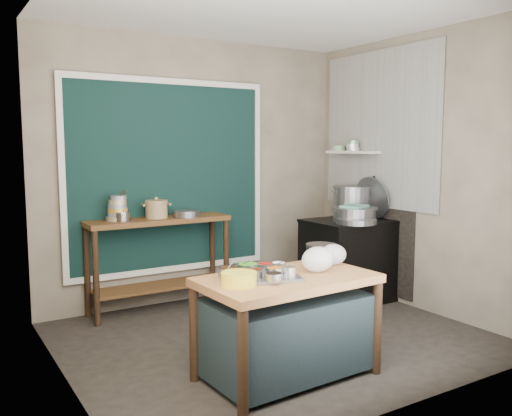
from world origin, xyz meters
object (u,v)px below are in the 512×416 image
yellow_basin (239,279)px  utensil_cup (122,216)px  ceramic_crock (156,210)px  stove_block (350,261)px  back_counter (159,264)px  stock_pot (352,202)px  steamer (355,214)px  condiment_tray (260,277)px  prep_table (287,327)px  saucepan (321,253)px

yellow_basin → utensil_cup: 2.03m
ceramic_crock → stove_block: bearing=-21.1°
stove_block → utensil_cup: 2.45m
back_counter → stock_pot: size_ratio=3.24×
stove_block → stock_pot: size_ratio=2.01×
back_counter → yellow_basin: back_counter is taller
back_counter → ceramic_crock: ceramic_crock is taller
stove_block → steamer: 0.55m
condiment_tray → stock_pot: 2.51m
prep_table → utensil_cup: (-0.56, 1.97, 0.62)m
yellow_basin → steamer: size_ratio=0.50×
condiment_tray → stove_block: bearing=32.8°
stove_block → prep_table: bearing=-143.4°
stove_block → steamer: steamer is taller
saucepan → condiment_tray: bearing=177.0°
stock_pot → stove_block: bearing=-134.5°
prep_table → back_counter: back_counter is taller
utensil_cup → ceramic_crock: (0.36, 0.04, 0.03)m
condiment_tray → stock_pot: stock_pot is taller
utensil_cup → yellow_basin: bearing=-86.2°
saucepan → stove_block: bearing=20.1°
prep_table → condiment_tray: bearing=166.8°
ceramic_crock → stock_pot: size_ratio=0.53×
prep_table → utensil_cup: 2.14m
back_counter → utensil_cup: 0.65m
prep_table → utensil_cup: size_ratio=8.13×
prep_table → steamer: 2.09m
back_counter → condiment_tray: 1.99m
stock_pot → steamer: bearing=-126.9°
condiment_tray → steamer: size_ratio=1.10×
back_counter → steamer: size_ratio=3.06×
back_counter → steamer: 2.08m
saucepan → utensil_cup: utensil_cup is taller
prep_table → yellow_basin: 0.60m
back_counter → yellow_basin: 2.09m
prep_table → steamer: (1.65, 1.14, 0.58)m
condiment_tray → prep_table: bearing=-10.8°
prep_table → ceramic_crock: bearing=93.1°
utensil_cup → ceramic_crock: ceramic_crock is taller
yellow_basin → stock_pot: bearing=32.7°
stove_block → steamer: size_ratio=1.90×
yellow_basin → ceramic_crock: 2.09m
stock_pot → saucepan: bearing=-139.2°
condiment_tray → steamer: bearing=30.7°
stove_block → condiment_tray: bearing=-147.2°
prep_table → stove_block: stove_block is taller
saucepan → ceramic_crock: 1.91m
yellow_basin → saucepan: 0.99m
condiment_tray → yellow_basin: 0.24m
back_counter → stock_pot: stock_pot is taller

